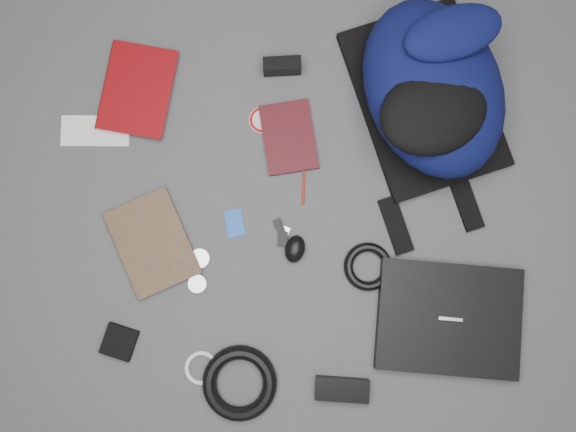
{
  "coord_description": "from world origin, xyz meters",
  "views": [
    {
      "loc": [
        -0.01,
        -0.13,
        1.55
      ],
      "look_at": [
        0.0,
        0.0,
        0.02
      ],
      "focal_mm": 35.0,
      "sensor_mm": 36.0,
      "label": 1
    }
  ],
  "objects_px": {
    "laptop": "(449,318)",
    "compact_camera": "(282,66)",
    "dvd_case": "(289,137)",
    "pouch": "(119,342)",
    "mouse": "(295,249)",
    "power_brick": "(342,389)",
    "textbook_red": "(104,84)",
    "comic_book": "(121,257)",
    "backpack": "(433,88)"
  },
  "relations": [
    {
      "from": "textbook_red",
      "to": "pouch",
      "type": "distance_m",
      "value": 0.72
    },
    {
      "from": "textbook_red",
      "to": "compact_camera",
      "type": "bearing_deg",
      "value": 15.57
    },
    {
      "from": "comic_book",
      "to": "pouch",
      "type": "xyz_separation_m",
      "value": [
        -0.01,
        -0.23,
        0.0
      ]
    },
    {
      "from": "power_brick",
      "to": "pouch",
      "type": "relative_size",
      "value": 1.69
    },
    {
      "from": "comic_book",
      "to": "dvd_case",
      "type": "distance_m",
      "value": 0.57
    },
    {
      "from": "laptop",
      "to": "compact_camera",
      "type": "xyz_separation_m",
      "value": [
        -0.42,
        0.72,
        0.01
      ]
    },
    {
      "from": "laptop",
      "to": "mouse",
      "type": "relative_size",
      "value": 5.02
    },
    {
      "from": "comic_book",
      "to": "power_brick",
      "type": "relative_size",
      "value": 1.81
    },
    {
      "from": "compact_camera",
      "to": "power_brick",
      "type": "height_order",
      "value": "compact_camera"
    },
    {
      "from": "comic_book",
      "to": "laptop",
      "type": "bearing_deg",
      "value": -34.54
    },
    {
      "from": "backpack",
      "to": "comic_book",
      "type": "xyz_separation_m",
      "value": [
        -0.86,
        -0.4,
        -0.1
      ]
    },
    {
      "from": "backpack",
      "to": "comic_book",
      "type": "bearing_deg",
      "value": -170.45
    },
    {
      "from": "backpack",
      "to": "laptop",
      "type": "bearing_deg",
      "value": -103.2
    },
    {
      "from": "textbook_red",
      "to": "compact_camera",
      "type": "height_order",
      "value": "compact_camera"
    },
    {
      "from": "comic_book",
      "to": "power_brick",
      "type": "xyz_separation_m",
      "value": [
        0.59,
        -0.38,
        0.01
      ]
    },
    {
      "from": "dvd_case",
      "to": "power_brick",
      "type": "distance_m",
      "value": 0.7
    },
    {
      "from": "laptop",
      "to": "pouch",
      "type": "distance_m",
      "value": 0.89
    },
    {
      "from": "compact_camera",
      "to": "power_brick",
      "type": "relative_size",
      "value": 0.74
    },
    {
      "from": "laptop",
      "to": "compact_camera",
      "type": "distance_m",
      "value": 0.83
    },
    {
      "from": "textbook_red",
      "to": "compact_camera",
      "type": "distance_m",
      "value": 0.5
    },
    {
      "from": "compact_camera",
      "to": "mouse",
      "type": "xyz_separation_m",
      "value": [
        0.01,
        -0.51,
        -0.01
      ]
    },
    {
      "from": "dvd_case",
      "to": "compact_camera",
      "type": "distance_m",
      "value": 0.2
    },
    {
      "from": "power_brick",
      "to": "pouch",
      "type": "distance_m",
      "value": 0.61
    },
    {
      "from": "laptop",
      "to": "power_brick",
      "type": "distance_m",
      "value": 0.34
    },
    {
      "from": "compact_camera",
      "to": "laptop",
      "type": "bearing_deg",
      "value": -60.07
    },
    {
      "from": "pouch",
      "to": "dvd_case",
      "type": "bearing_deg",
      "value": 48.31
    },
    {
      "from": "comic_book",
      "to": "pouch",
      "type": "height_order",
      "value": "pouch"
    },
    {
      "from": "laptop",
      "to": "dvd_case",
      "type": "bearing_deg",
      "value": 135.7
    },
    {
      "from": "mouse",
      "to": "power_brick",
      "type": "height_order",
      "value": "mouse"
    },
    {
      "from": "compact_camera",
      "to": "pouch",
      "type": "height_order",
      "value": "compact_camera"
    },
    {
      "from": "backpack",
      "to": "mouse",
      "type": "xyz_separation_m",
      "value": [
        -0.38,
        -0.4,
        -0.09
      ]
    },
    {
      "from": "backpack",
      "to": "power_brick",
      "type": "relative_size",
      "value": 3.84
    },
    {
      "from": "power_brick",
      "to": "dvd_case",
      "type": "bearing_deg",
      "value": 105.67
    },
    {
      "from": "backpack",
      "to": "compact_camera",
      "type": "relative_size",
      "value": 5.22
    },
    {
      "from": "backpack",
      "to": "mouse",
      "type": "relative_size",
      "value": 7.23
    },
    {
      "from": "laptop",
      "to": "pouch",
      "type": "relative_size",
      "value": 4.52
    },
    {
      "from": "mouse",
      "to": "textbook_red",
      "type": "bearing_deg",
      "value": 153.12
    },
    {
      "from": "comic_book",
      "to": "pouch",
      "type": "relative_size",
      "value": 3.07
    },
    {
      "from": "compact_camera",
      "to": "mouse",
      "type": "height_order",
      "value": "compact_camera"
    },
    {
      "from": "comic_book",
      "to": "compact_camera",
      "type": "height_order",
      "value": "compact_camera"
    },
    {
      "from": "backpack",
      "to": "power_brick",
      "type": "distance_m",
      "value": 0.83
    },
    {
      "from": "comic_book",
      "to": "dvd_case",
      "type": "relative_size",
      "value": 1.3
    },
    {
      "from": "dvd_case",
      "to": "mouse",
      "type": "xyz_separation_m",
      "value": [
        0.0,
        -0.31,
        0.01
      ]
    },
    {
      "from": "compact_camera",
      "to": "power_brick",
      "type": "xyz_separation_m",
      "value": [
        0.12,
        -0.89,
        -0.01
      ]
    },
    {
      "from": "backpack",
      "to": "pouch",
      "type": "xyz_separation_m",
      "value": [
        -0.87,
        -0.63,
        -0.1
      ]
    },
    {
      "from": "backpack",
      "to": "compact_camera",
      "type": "distance_m",
      "value": 0.42
    },
    {
      "from": "textbook_red",
      "to": "mouse",
      "type": "distance_m",
      "value": 0.71
    },
    {
      "from": "mouse",
      "to": "compact_camera",
      "type": "bearing_deg",
      "value": 107.88
    },
    {
      "from": "dvd_case",
      "to": "mouse",
      "type": "height_order",
      "value": "mouse"
    },
    {
      "from": "dvd_case",
      "to": "pouch",
      "type": "bearing_deg",
      "value": -138.19
    }
  ]
}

